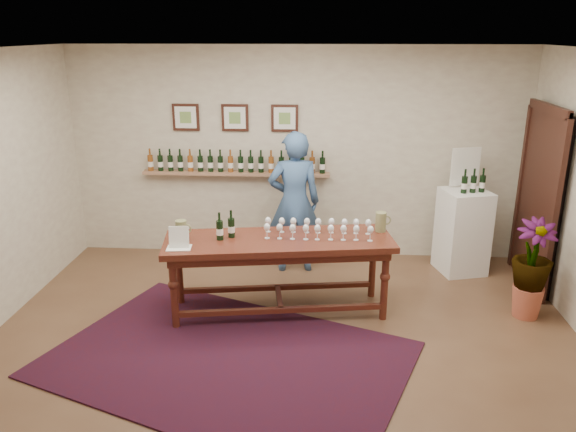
# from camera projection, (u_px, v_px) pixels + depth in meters

# --- Properties ---
(ground) EXTENTS (6.00, 6.00, 0.00)m
(ground) POSITION_uv_depth(u_px,v_px,m) (283.00, 348.00, 5.51)
(ground) COLOR brown
(ground) RESTS_ON ground
(room_shell) EXTENTS (6.00, 6.00, 6.00)m
(room_shell) POSITION_uv_depth(u_px,v_px,m) (467.00, 191.00, 6.79)
(room_shell) COLOR beige
(room_shell) RESTS_ON ground
(rug) EXTENTS (3.83, 3.22, 0.02)m
(rug) POSITION_uv_depth(u_px,v_px,m) (227.00, 359.00, 5.30)
(rug) COLOR #480C0E
(rug) RESTS_ON ground
(tasting_table) EXTENTS (2.51, 1.13, 0.86)m
(tasting_table) POSITION_uv_depth(u_px,v_px,m) (279.00, 250.00, 6.00)
(tasting_table) COLOR #411F10
(tasting_table) RESTS_ON ground
(table_glasses) EXTENTS (1.26, 0.29, 0.17)m
(table_glasses) POSITION_uv_depth(u_px,v_px,m) (318.00, 228.00, 6.00)
(table_glasses) COLOR white
(table_glasses) RESTS_ON tasting_table
(table_bottles) EXTENTS (0.28, 0.17, 0.29)m
(table_bottles) POSITION_uv_depth(u_px,v_px,m) (225.00, 226.00, 5.92)
(table_bottles) COLOR black
(table_bottles) RESTS_ON tasting_table
(pitcher_left) EXTENTS (0.16, 0.16, 0.22)m
(pitcher_left) POSITION_uv_depth(u_px,v_px,m) (181.00, 230.00, 5.89)
(pitcher_left) COLOR olive
(pitcher_left) RESTS_ON tasting_table
(pitcher_right) EXTENTS (0.16, 0.16, 0.22)m
(pitcher_right) POSITION_uv_depth(u_px,v_px,m) (381.00, 222.00, 6.15)
(pitcher_right) COLOR olive
(pitcher_right) RESTS_ON tasting_table
(menu_card) EXTENTS (0.26, 0.20, 0.22)m
(menu_card) POSITION_uv_depth(u_px,v_px,m) (179.00, 237.00, 5.68)
(menu_card) COLOR white
(menu_card) RESTS_ON tasting_table
(display_pedestal) EXTENTS (0.66, 0.66, 1.07)m
(display_pedestal) POSITION_uv_depth(u_px,v_px,m) (462.00, 231.00, 7.12)
(display_pedestal) COLOR white
(display_pedestal) RESTS_ON ground
(pedestal_bottles) EXTENTS (0.28, 0.14, 0.27)m
(pedestal_bottles) POSITION_uv_depth(u_px,v_px,m) (473.00, 182.00, 6.84)
(pedestal_bottles) COLOR black
(pedestal_bottles) RESTS_ON display_pedestal
(info_sign) EXTENTS (0.38, 0.12, 0.53)m
(info_sign) POSITION_uv_depth(u_px,v_px,m) (465.00, 167.00, 7.04)
(info_sign) COLOR white
(info_sign) RESTS_ON display_pedestal
(potted_plant) EXTENTS (0.52, 0.52, 0.95)m
(potted_plant) POSITION_uv_depth(u_px,v_px,m) (531.00, 269.00, 5.95)
(potted_plant) COLOR #B4543C
(potted_plant) RESTS_ON ground
(person) EXTENTS (0.71, 0.52, 1.81)m
(person) POSITION_uv_depth(u_px,v_px,m) (294.00, 202.00, 7.05)
(person) COLOR #3A5B8A
(person) RESTS_ON ground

